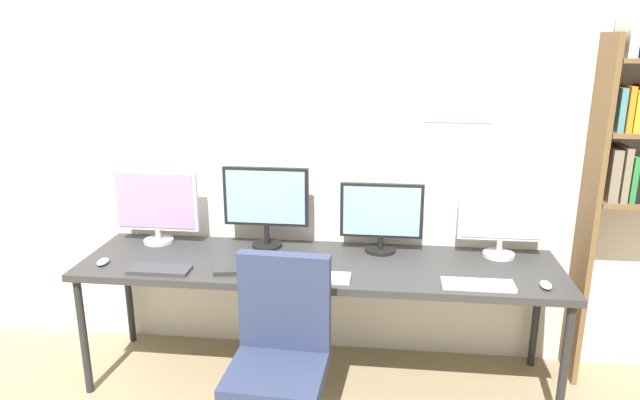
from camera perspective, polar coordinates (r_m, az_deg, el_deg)
The scene contains 13 objects.
wall_back at distance 3.48m, azimuth 0.72°, elevation 5.01°, with size 5.08×0.11×2.60m.
desk at distance 3.26m, azimuth -0.10°, elevation -6.94°, with size 2.68×0.68×0.74m.
office_chair at distance 2.84m, azimuth -4.02°, elevation -17.49°, with size 0.52×0.52×0.99m.
monitor_far_left at distance 3.61m, azimuth -16.01°, elevation -0.40°, with size 0.52×0.18×0.45m.
monitor_center_left at distance 3.40m, azimuth -5.39°, elevation -0.19°, with size 0.51×0.18×0.49m.
monitor_center_right at distance 3.35m, azimuth 6.12°, elevation -1.52°, with size 0.48×0.18×0.41m.
monitor_far_right at distance 3.40m, azimuth 17.66°, elevation -1.46°, with size 0.48×0.18×0.45m.
keyboard_left at distance 3.23m, azimuth -15.66°, elevation -6.70°, with size 0.33×0.13×0.02m, color #38383D.
keyboard_center at distance 3.03m, azimuth -0.61°, elevation -7.67°, with size 0.38×0.13×0.02m, color silver.
keyboard_right at distance 3.05m, azimuth 15.43°, elevation -8.13°, with size 0.36×0.13×0.02m, color silver.
mouse_left_side at distance 3.42m, azimuth -20.78°, elevation -5.77°, with size 0.06×0.10×0.03m, color silver.
mouse_right_side at distance 3.14m, azimuth 21.55°, elevation -7.87°, with size 0.06×0.10×0.03m, color silver.
laptop_closed at distance 3.19m, azimuth -7.46°, elevation -6.51°, with size 0.32×0.22×0.02m, color #2D2D2D.
Camera 1 is at (0.35, -2.38, 1.97)m, focal length 32.17 mm.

